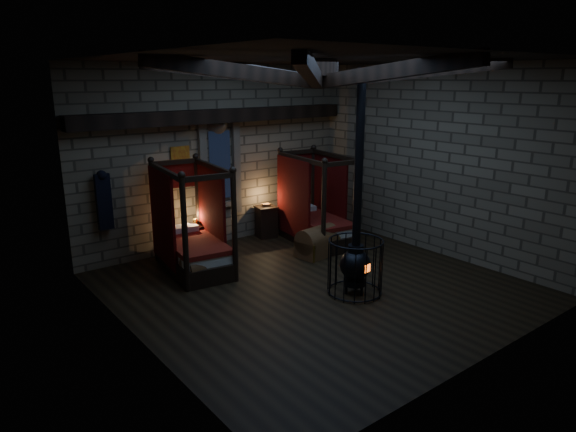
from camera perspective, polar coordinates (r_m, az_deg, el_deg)
room at (r=9.29m, az=2.96°, el=14.20°), size 7.02×7.02×4.29m
bed_left at (r=10.87m, az=-10.60°, el=-3.10°), size 1.37×2.21×2.18m
bed_right at (r=12.46m, az=3.11°, el=-0.54°), size 1.35×2.17×2.14m
trunk_left at (r=10.26m, az=-9.30°, el=-5.77°), size 0.85×0.56×0.60m
trunk_right at (r=11.57m, az=3.29°, el=-2.95°), size 0.99×0.70×0.68m
nightstand_left at (r=11.74m, az=-10.18°, el=-2.62°), size 0.48×0.47×0.85m
nightstand_right at (r=12.86m, az=-2.43°, el=-0.60°), size 0.58×0.56×0.86m
stove at (r=9.54m, az=7.49°, el=-5.04°), size 1.02×1.02×4.05m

